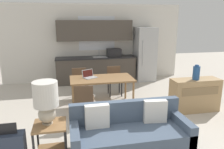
{
  "coord_description": "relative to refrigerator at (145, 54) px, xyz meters",
  "views": [
    {
      "loc": [
        -1.0,
        -3.19,
        2.15
      ],
      "look_at": [
        -0.01,
        1.5,
        0.95
      ],
      "focal_mm": 35.0,
      "sensor_mm": 36.0,
      "label": 1
    }
  ],
  "objects": [
    {
      "name": "ground_plane",
      "position": [
        -1.77,
        -4.23,
        -0.95
      ],
      "size": [
        20.0,
        20.0,
        0.0
      ],
      "primitive_type": "plane",
      "color": "beige"
    },
    {
      "name": "wall_back",
      "position": [
        -1.77,
        0.4,
        0.4
      ],
      "size": [
        6.4,
        0.07,
        2.7
      ],
      "color": "silver",
      "rests_on": "ground_plane"
    },
    {
      "name": "kitchen_counter",
      "position": [
        -1.76,
        0.1,
        -0.11
      ],
      "size": [
        2.77,
        0.65,
        2.15
      ],
      "color": "#4C443D",
      "rests_on": "ground_plane"
    },
    {
      "name": "refrigerator",
      "position": [
        0.0,
        0.0,
        0.0
      ],
      "size": [
        0.69,
        0.74,
        1.9
      ],
      "color": "#B7BABC",
      "rests_on": "ground_plane"
    },
    {
      "name": "dining_table",
      "position": [
        -1.93,
        -2.17,
        -0.28
      ],
      "size": [
        1.58,
        0.85,
        0.73
      ],
      "color": "olive",
      "rests_on": "ground_plane"
    },
    {
      "name": "couch",
      "position": [
        -1.81,
        -4.23,
        -0.63
      ],
      "size": [
        1.95,
        0.8,
        0.8
      ],
      "color": "#3D2D1E",
      "rests_on": "ground_plane"
    },
    {
      "name": "side_table",
      "position": [
        -3.08,
        -4.22,
        -0.55
      ],
      "size": [
        0.49,
        0.49,
        0.6
      ],
      "color": "olive",
      "rests_on": "ground_plane"
    },
    {
      "name": "table_lamp",
      "position": [
        -3.11,
        -4.19,
        0.04
      ],
      "size": [
        0.37,
        0.37,
        0.67
      ],
      "color": "#B2A893",
      "rests_on": "side_table"
    },
    {
      "name": "credenza",
      "position": [
        0.21,
        -2.96,
        -0.55
      ],
      "size": [
        1.16,
        0.42,
        0.79
      ],
      "color": "tan",
      "rests_on": "ground_plane"
    },
    {
      "name": "vase",
      "position": [
        0.17,
        -3.0,
        0.01
      ],
      "size": [
        0.16,
        0.16,
        0.35
      ],
      "color": "#234C84",
      "rests_on": "credenza"
    },
    {
      "name": "dining_chair_near_left",
      "position": [
        -2.45,
        -2.94,
        -0.47
      ],
      "size": [
        0.47,
        0.47,
        0.83
      ],
      "rotation": [
        0.0,
        0.0,
        3.0
      ],
      "color": "brown",
      "rests_on": "ground_plane"
    },
    {
      "name": "dining_chair_far_left",
      "position": [
        -2.44,
        -1.44,
        -0.47
      ],
      "size": [
        0.45,
        0.45,
        0.83
      ],
      "rotation": [
        0.0,
        0.0,
        0.06
      ],
      "color": "brown",
      "rests_on": "ground_plane"
    },
    {
      "name": "dining_chair_far_right",
      "position": [
        -1.43,
        -1.38,
        -0.47
      ],
      "size": [
        0.43,
        0.43,
        0.83
      ],
      "rotation": [
        0.0,
        0.0,
        -0.03
      ],
      "color": "brown",
      "rests_on": "ground_plane"
    },
    {
      "name": "laptop",
      "position": [
        -2.24,
        -2.06,
        -0.17
      ],
      "size": [
        0.4,
        0.38,
        0.2
      ],
      "rotation": [
        0.0,
        0.0,
        0.5
      ],
      "color": "#B7BABC",
      "rests_on": "dining_table"
    }
  ]
}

